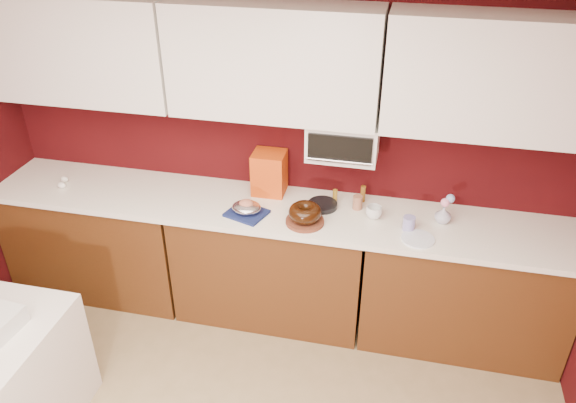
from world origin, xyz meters
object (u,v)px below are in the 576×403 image
at_px(toaster_oven, 343,139).
at_px(bundt_cake, 305,212).
at_px(foil_ham_nest, 246,207).
at_px(pandoro_box, 269,173).
at_px(coffee_mug, 374,211).
at_px(flower_vase, 443,214).
at_px(blue_jar, 409,223).

relative_size(toaster_oven, bundt_cake, 2.12).
distance_m(foil_ham_nest, pandoro_box, 0.35).
bearing_deg(coffee_mug, foil_ham_nest, -170.13).
bearing_deg(foil_ham_nest, flower_vase, 8.49).
height_order(pandoro_box, blue_jar, pandoro_box).
bearing_deg(pandoro_box, coffee_mug, -14.36).
height_order(toaster_oven, coffee_mug, toaster_oven).
distance_m(toaster_oven, bundt_cake, 0.53).
relative_size(pandoro_box, blue_jar, 3.27).
relative_size(coffee_mug, flower_vase, 0.80).
bearing_deg(toaster_oven, pandoro_box, 176.11).
relative_size(toaster_oven, blue_jar, 4.85).
distance_m(coffee_mug, blue_jar, 0.25).
bearing_deg(toaster_oven, flower_vase, -8.68).
height_order(foil_ham_nest, blue_jar, blue_jar).
xyz_separation_m(pandoro_box, blue_jar, (0.98, -0.27, -0.11)).
height_order(foil_ham_nest, pandoro_box, pandoro_box).
xyz_separation_m(toaster_oven, coffee_mug, (0.24, -0.15, -0.42)).
bearing_deg(bundt_cake, coffee_mug, 20.44).
distance_m(pandoro_box, flower_vase, 1.20).
bearing_deg(blue_jar, flower_vase, 32.91).
xyz_separation_m(toaster_oven, flower_vase, (0.68, -0.10, -0.41)).
bearing_deg(toaster_oven, bundt_cake, -120.77).
relative_size(bundt_cake, foil_ham_nest, 1.10).
distance_m(toaster_oven, pandoro_box, 0.60).
bearing_deg(bundt_cake, blue_jar, 5.91).
relative_size(bundt_cake, coffee_mug, 2.07).
height_order(bundt_cake, foil_ham_nest, bundt_cake).
distance_m(bundt_cake, blue_jar, 0.66).
bearing_deg(foil_ham_nest, pandoro_box, 77.31).
relative_size(foil_ham_nest, coffee_mug, 1.89).
relative_size(pandoro_box, coffee_mug, 2.95).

